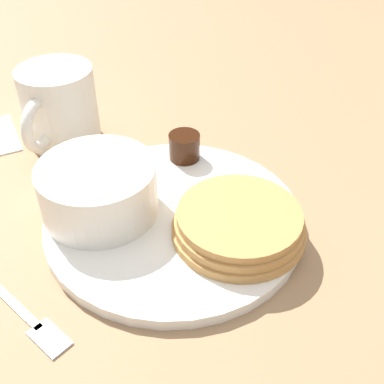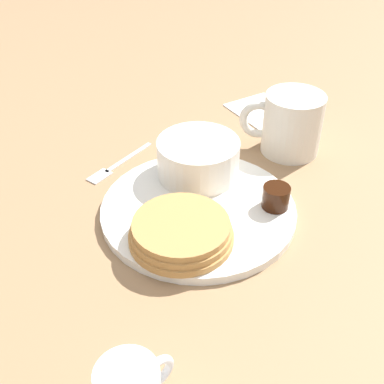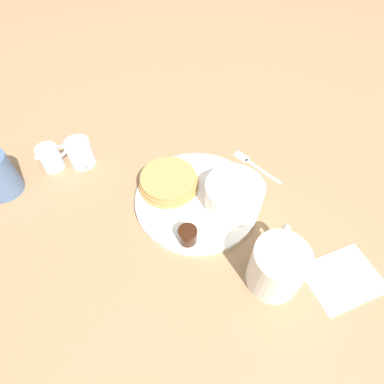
{
  "view_description": "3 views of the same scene",
  "coord_description": "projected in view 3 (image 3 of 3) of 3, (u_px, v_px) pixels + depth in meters",
  "views": [
    {
      "loc": [
        -0.23,
        -0.28,
        0.33
      ],
      "look_at": [
        0.01,
        -0.01,
        0.04
      ],
      "focal_mm": 45.0,
      "sensor_mm": 36.0,
      "label": 1
    },
    {
      "loc": [
        0.33,
        -0.37,
        0.41
      ],
      "look_at": [
        0.01,
        -0.02,
        0.05
      ],
      "focal_mm": 45.0,
      "sensor_mm": 36.0,
      "label": 2
    },
    {
      "loc": [
        0.23,
        0.29,
        0.51
      ],
      "look_at": [
        0.01,
        -0.01,
        0.03
      ],
      "focal_mm": 28.0,
      "sensor_mm": 36.0,
      "label": 3
    }
  ],
  "objects": [
    {
      "name": "creamer_pitcher_near",
      "position": [
        80.0,
        153.0,
        0.67
      ],
      "size": [
        0.05,
        0.08,
        0.07
      ],
      "color": "white",
      "rests_on": "ground_plane"
    },
    {
      "name": "coffee_mug",
      "position": [
        279.0,
        265.0,
        0.49
      ],
      "size": [
        0.11,
        0.1,
        0.1
      ],
      "color": "silver",
      "rests_on": "ground_plane"
    },
    {
      "name": "ground_plane",
      "position": [
        197.0,
        200.0,
        0.63
      ],
      "size": [
        4.0,
        4.0,
        0.0
      ],
      "primitive_type": "plane",
      "color": "#93704C"
    },
    {
      "name": "fork",
      "position": [
        252.0,
        164.0,
        0.69
      ],
      "size": [
        0.03,
        0.13,
        0.0
      ],
      "color": "silver",
      "rests_on": "ground_plane"
    },
    {
      "name": "napkin",
      "position": [
        343.0,
        278.0,
        0.52
      ],
      "size": [
        0.15,
        0.13,
        0.0
      ],
      "color": "white",
      "rests_on": "ground_plane"
    },
    {
      "name": "pancake_stack",
      "position": [
        169.0,
        181.0,
        0.63
      ],
      "size": [
        0.13,
        0.13,
        0.03
      ],
      "color": "#B78447",
      "rests_on": "plate"
    },
    {
      "name": "syrup_cup",
      "position": [
        188.0,
        235.0,
        0.55
      ],
      "size": [
        0.04,
        0.04,
        0.03
      ],
      "color": "black",
      "rests_on": "plate"
    },
    {
      "name": "creamer_pitcher_far",
      "position": [
        51.0,
        158.0,
        0.67
      ],
      "size": [
        0.07,
        0.05,
        0.06
      ],
      "color": "white",
      "rests_on": "ground_plane"
    },
    {
      "name": "bowl",
      "position": [
        234.0,
        194.0,
        0.59
      ],
      "size": [
        0.12,
        0.12,
        0.05
      ],
      "color": "white",
      "rests_on": "plate"
    },
    {
      "name": "butter_ramekin",
      "position": [
        244.0,
        205.0,
        0.59
      ],
      "size": [
        0.04,
        0.04,
        0.04
      ],
      "color": "white",
      "rests_on": "plate"
    },
    {
      "name": "plate",
      "position": [
        197.0,
        199.0,
        0.63
      ],
      "size": [
        0.26,
        0.26,
        0.01
      ],
      "color": "white",
      "rests_on": "ground_plane"
    }
  ]
}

